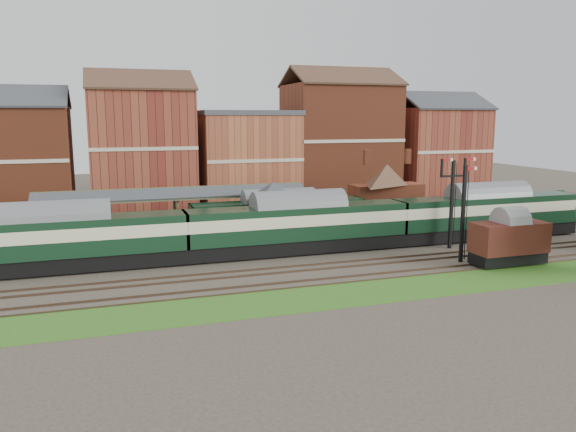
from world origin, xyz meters
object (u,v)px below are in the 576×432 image
object	(u,v)px
goods_van_a	(509,240)
platform_railcar	(279,215)
dmu_train	(299,224)
semaphore_bracket	(452,198)
signal_box	(273,212)

from	to	relation	value
goods_van_a	platform_railcar	bearing A→B (deg)	133.14
dmu_train	goods_van_a	world-z (taller)	dmu_train
dmu_train	platform_railcar	size ratio (longest dim) A/B	3.40
semaphore_bracket	platform_railcar	world-z (taller)	semaphore_bracket
signal_box	platform_railcar	world-z (taller)	signal_box
semaphore_bracket	dmu_train	xyz separation A→B (m)	(-13.74, 2.50, -2.01)
dmu_train	signal_box	bearing A→B (deg)	111.75
signal_box	semaphore_bracket	distance (m)	16.16
goods_van_a	dmu_train	bearing A→B (deg)	148.60
dmu_train	platform_railcar	distance (m)	6.51
signal_box	dmu_train	bearing A→B (deg)	-68.25
semaphore_bracket	dmu_train	distance (m)	14.11
signal_box	goods_van_a	world-z (taller)	signal_box
dmu_train	platform_railcar	xyz separation A→B (m)	(0.22, 6.50, -0.29)
goods_van_a	semaphore_bracket	bearing A→B (deg)	98.77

